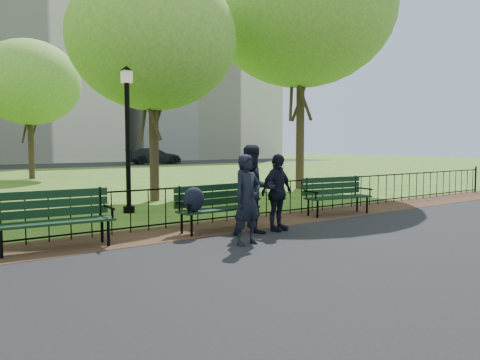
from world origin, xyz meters
TOP-DOWN VIEW (x-y plane):
  - ground at (0.00, 0.00)m, footprint 120.00×120.00m
  - asphalt_path at (0.00, -3.40)m, footprint 60.00×9.20m
  - dirt_strip at (0.00, 1.50)m, footprint 60.00×1.60m
  - iron_fence at (0.00, 2.00)m, footprint 24.06×0.06m
  - apartment_east at (26.00, 48.00)m, footprint 20.00×15.00m
  - park_bench_main at (-0.52, 1.13)m, footprint 1.88×0.65m
  - park_bench_left_a at (-3.46, 1.39)m, footprint 2.01×0.74m
  - park_bench_right_a at (3.53, 1.29)m, footprint 1.93×0.82m
  - lamppost at (-0.67, 4.80)m, footprint 0.35×0.35m
  - tree_near_e at (1.08, 6.86)m, footprint 5.35×5.35m
  - tree_mid_e at (7.79, 7.16)m, footprint 7.64×7.64m
  - tree_far_c at (0.05, 19.55)m, footprint 5.23×5.23m
  - person_left at (-0.53, -0.30)m, footprint 0.63×0.45m
  - person_mid at (0.14, 0.37)m, footprint 0.98×0.72m
  - person_right at (0.79, 0.41)m, footprint 1.01×0.58m
  - sedan_dark at (13.56, 32.87)m, footprint 5.34×2.86m

SIDE VIEW (x-z plane):
  - ground at x=0.00m, z-range 0.00..0.00m
  - asphalt_path at x=0.00m, z-range 0.00..0.01m
  - dirt_strip at x=0.00m, z-range 0.01..0.02m
  - iron_fence at x=0.00m, z-range 0.00..1.00m
  - park_bench_right_a at x=3.53m, z-range 0.08..1.14m
  - park_bench_left_a at x=-3.46m, z-range 0.08..1.20m
  - park_bench_main at x=-0.52m, z-range 0.14..1.19m
  - sedan_dark at x=13.56m, z-range 0.01..1.49m
  - person_right at x=0.79m, z-range 0.01..1.63m
  - person_left at x=-0.53m, z-range 0.01..1.65m
  - person_mid at x=0.14m, z-range 0.01..1.82m
  - lamppost at x=-0.67m, z-range 0.17..4.06m
  - tree_far_c at x=0.05m, z-range 1.41..8.70m
  - tree_near_e at x=1.08m, z-range 1.45..8.91m
  - tree_mid_e at x=7.79m, z-range 2.07..12.72m
  - apartment_east at x=26.00m, z-range 0.00..24.00m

